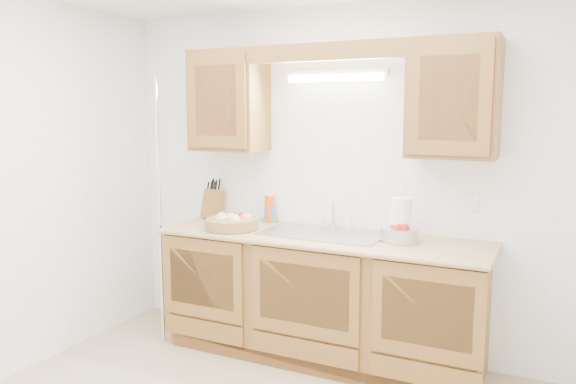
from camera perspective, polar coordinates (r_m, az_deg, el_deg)
The scene contains 17 objects.
room at distance 2.80m, azimuth -5.89°, elevation -2.03°, with size 3.52×3.50×2.50m.
base_cabinets at distance 4.04m, azimuth 3.45°, elevation -10.70°, with size 2.20×0.60×0.86m, color brown.
countertop at distance 3.91m, azimuth 3.42°, elevation -4.64°, with size 2.30×0.63×0.04m, color tan.
upper_cabinet_left at distance 4.33m, azimuth -6.01°, elevation 9.16°, with size 0.55×0.33×0.75m, color brown.
upper_cabinet_right at distance 3.73m, azimuth 16.49°, elevation 9.07°, with size 0.55×0.33×0.75m, color brown.
valance at distance 3.84m, azimuth 3.62°, elevation 14.05°, with size 2.20×0.05×0.12m, color brown.
fluorescent_fixture at distance 4.04m, azimuth 4.85°, elevation 11.70°, with size 0.76×0.08×0.08m.
sink at distance 3.94m, azimuth 3.54°, elevation -5.32°, with size 0.84×0.46×0.36m.
wire_shelf_pole at distance 4.28m, azimuth -12.90°, elevation -2.08°, with size 0.03×0.03×2.00m, color silver.
outlet_plate at distance 3.91m, azimuth 18.21°, elevation -1.01°, with size 0.08×0.01×0.12m, color white.
fruit_basket at distance 4.09m, azimuth -5.70°, elevation -3.05°, with size 0.46×0.46×0.12m.
knife_block at distance 4.53m, azimuth -7.64°, elevation -1.17°, with size 0.13×0.19×0.33m.
orange_canister at distance 4.33m, azimuth -1.90°, elevation -1.62°, with size 0.09×0.09×0.22m.
soap_bottle at distance 4.34m, azimuth -1.86°, elevation -1.98°, with size 0.07×0.08×0.16m, color #287ACA.
sponge at distance 4.35m, azimuth -1.85°, elevation -2.93°, with size 0.13×0.10×0.02m.
paper_towel at distance 3.76m, azimuth 11.40°, elevation -2.77°, with size 0.16×0.16×0.34m.
apple_bowl at distance 3.74m, azimuth 11.26°, elevation -4.16°, with size 0.29×0.29×0.13m.
Camera 1 is at (1.46, -2.34, 1.74)m, focal length 35.00 mm.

